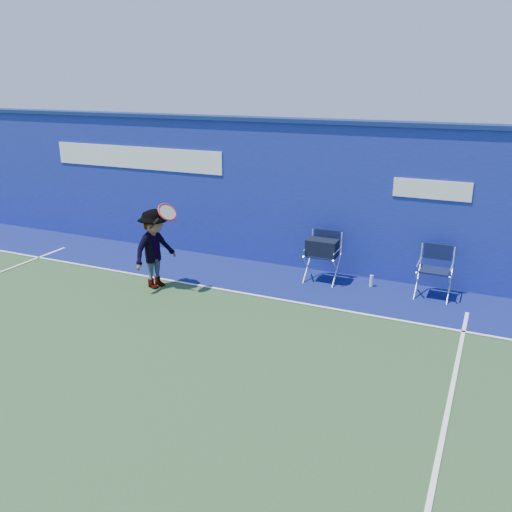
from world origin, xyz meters
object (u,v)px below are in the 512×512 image
at_px(water_bottle, 371,281).
at_px(tennis_player, 155,249).
at_px(directors_chair_right, 433,282).
at_px(directors_chair_left, 322,261).

relative_size(water_bottle, tennis_player, 0.14).
bearing_deg(directors_chair_right, water_bottle, 177.72).
height_order(directors_chair_left, directors_chair_right, directors_chair_left).
bearing_deg(water_bottle, directors_chair_left, -174.12).
relative_size(directors_chair_left, directors_chair_right, 1.04).
height_order(directors_chair_left, tennis_player, tennis_player).
distance_m(directors_chair_right, tennis_player, 5.22).
xyz_separation_m(directors_chair_left, directors_chair_right, (2.11, 0.05, -0.12)).
distance_m(directors_chair_left, water_bottle, 1.02).
bearing_deg(directors_chair_right, directors_chair_left, -178.52).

